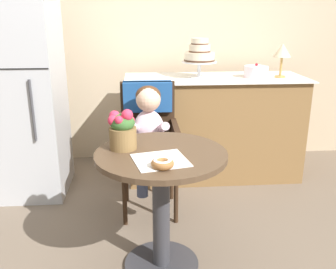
# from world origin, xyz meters

# --- Properties ---
(ground_plane) EXTENTS (8.00, 8.00, 0.00)m
(ground_plane) POSITION_xyz_m (0.00, 0.00, 0.00)
(ground_plane) COLOR #6B5B4C
(back_wall) EXTENTS (4.80, 0.10, 2.70)m
(back_wall) POSITION_xyz_m (0.00, 1.85, 1.35)
(back_wall) COLOR #C1AD8E
(back_wall) RESTS_ON ground
(cafe_table) EXTENTS (0.72, 0.72, 0.72)m
(cafe_table) POSITION_xyz_m (0.00, 0.00, 0.51)
(cafe_table) COLOR #4C3826
(cafe_table) RESTS_ON ground
(wicker_chair) EXTENTS (0.42, 0.45, 0.95)m
(wicker_chair) POSITION_xyz_m (-0.05, 0.75, 0.64)
(wicker_chair) COLOR #332114
(wicker_chair) RESTS_ON ground
(seated_child) EXTENTS (0.27, 0.32, 0.73)m
(seated_child) POSITION_xyz_m (-0.05, 0.59, 0.68)
(seated_child) COLOR silver
(seated_child) RESTS_ON ground
(paper_napkin) EXTENTS (0.31, 0.30, 0.00)m
(paper_napkin) POSITION_xyz_m (-0.01, -0.12, 0.72)
(paper_napkin) COLOR white
(paper_napkin) RESTS_ON cafe_table
(donut_front) EXTENTS (0.11, 0.11, 0.04)m
(donut_front) POSITION_xyz_m (-0.01, -0.21, 0.74)
(donut_front) COLOR #936033
(donut_front) RESTS_ON cafe_table
(flower_vase) EXTENTS (0.15, 0.15, 0.23)m
(flower_vase) POSITION_xyz_m (-0.20, 0.07, 0.83)
(flower_vase) COLOR brown
(flower_vase) RESTS_ON cafe_table
(display_counter) EXTENTS (1.56, 0.62, 0.90)m
(display_counter) POSITION_xyz_m (0.55, 1.30, 0.45)
(display_counter) COLOR olive
(display_counter) RESTS_ON ground
(tiered_cake_stand) EXTENTS (0.30, 0.30, 0.33)m
(tiered_cake_stand) POSITION_xyz_m (0.41, 1.30, 1.10)
(tiered_cake_stand) COLOR silver
(tiered_cake_stand) RESTS_ON display_counter
(round_layer_cake) EXTENTS (0.20, 0.20, 0.12)m
(round_layer_cake) POSITION_xyz_m (0.89, 1.27, 0.95)
(round_layer_cake) COLOR silver
(round_layer_cake) RESTS_ON display_counter
(table_lamp) EXTENTS (0.15, 0.15, 0.28)m
(table_lamp) POSITION_xyz_m (1.10, 1.25, 1.12)
(table_lamp) COLOR #B28C47
(table_lamp) RESTS_ON display_counter
(refrigerator) EXTENTS (0.64, 0.63, 1.70)m
(refrigerator) POSITION_xyz_m (-1.05, 1.10, 0.85)
(refrigerator) COLOR #B7BABF
(refrigerator) RESTS_ON ground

